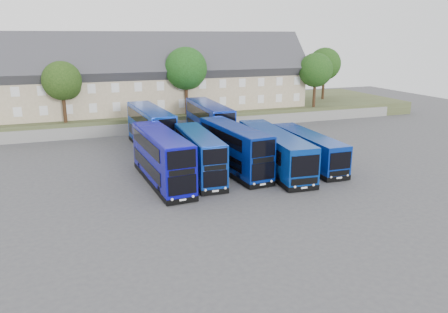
# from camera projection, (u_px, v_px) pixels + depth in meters

# --- Properties ---
(ground) EXTENTS (120.00, 120.00, 0.00)m
(ground) POSITION_uv_depth(u_px,v_px,m) (243.00, 187.00, 37.76)
(ground) COLOR #414146
(ground) RESTS_ON ground
(retaining_wall) EXTENTS (70.00, 0.40, 1.50)m
(retaining_wall) POSITION_uv_depth(u_px,v_px,m) (176.00, 126.00, 59.29)
(retaining_wall) COLOR slate
(retaining_wall) RESTS_ON ground
(earth_bank) EXTENTS (80.00, 20.00, 2.00)m
(earth_bank) POSITION_uv_depth(u_px,v_px,m) (160.00, 112.00, 68.28)
(earth_bank) COLOR #444929
(earth_bank) RESTS_ON ground
(terrace_row) EXTENTS (48.00, 10.40, 11.20)m
(terrace_row) POSITION_uv_depth(u_px,v_px,m) (144.00, 79.00, 62.16)
(terrace_row) COLOR tan
(terrace_row) RESTS_ON earth_bank
(dd_front_left) EXTENTS (3.31, 11.52, 4.53)m
(dd_front_left) POSITION_uv_depth(u_px,v_px,m) (162.00, 159.00, 38.24)
(dd_front_left) COLOR #0908A0
(dd_front_left) RESTS_ON ground
(dd_front_mid) EXTENTS (2.76, 10.45, 4.12)m
(dd_front_mid) POSITION_uv_depth(u_px,v_px,m) (199.00, 156.00, 39.93)
(dd_front_mid) COLOR navy
(dd_front_mid) RESTS_ON ground
(dd_front_right) EXTENTS (3.55, 11.25, 4.40)m
(dd_front_right) POSITION_uv_depth(u_px,v_px,m) (234.00, 150.00, 41.55)
(dd_front_right) COLOR navy
(dd_front_right) RESTS_ON ground
(dd_rear_left) EXTENTS (3.51, 12.08, 4.74)m
(dd_rear_left) POSITION_uv_depth(u_px,v_px,m) (151.00, 130.00, 49.48)
(dd_rear_left) COLOR #082D97
(dd_rear_left) RESTS_ON ground
(dd_rear_right) EXTENTS (2.88, 11.86, 4.70)m
(dd_rear_right) POSITION_uv_depth(u_px,v_px,m) (209.00, 123.00, 53.04)
(dd_rear_right) COLOR navy
(dd_rear_right) RESTS_ON ground
(coach_east_a) EXTENTS (3.78, 13.67, 3.69)m
(coach_east_a) POSITION_uv_depth(u_px,v_px,m) (274.00, 151.00, 42.25)
(coach_east_a) COLOR navy
(coach_east_a) RESTS_ON ground
(coach_east_b) EXTENTS (2.71, 11.72, 3.19)m
(coach_east_b) POSITION_uv_depth(u_px,v_px,m) (308.00, 150.00, 43.90)
(coach_east_b) COLOR navy
(coach_east_b) RESTS_ON ground
(tree_west) EXTENTS (4.80, 4.80, 7.65)m
(tree_west) POSITION_uv_depth(u_px,v_px,m) (63.00, 82.00, 54.04)
(tree_west) COLOR #382314
(tree_west) RESTS_ON earth_bank
(tree_mid) EXTENTS (5.76, 5.76, 9.18)m
(tree_mid) POSITION_uv_depth(u_px,v_px,m) (187.00, 70.00, 59.47)
(tree_mid) COLOR #382314
(tree_mid) RESTS_ON earth_bank
(tree_east) EXTENTS (5.12, 5.12, 8.16)m
(tree_east) POSITION_uv_depth(u_px,v_px,m) (316.00, 71.00, 65.77)
(tree_east) COLOR #382314
(tree_east) RESTS_ON earth_bank
(tree_far) EXTENTS (5.44, 5.44, 8.67)m
(tree_far) POSITION_uv_depth(u_px,v_px,m) (325.00, 65.00, 73.99)
(tree_far) COLOR #382314
(tree_far) RESTS_ON earth_bank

